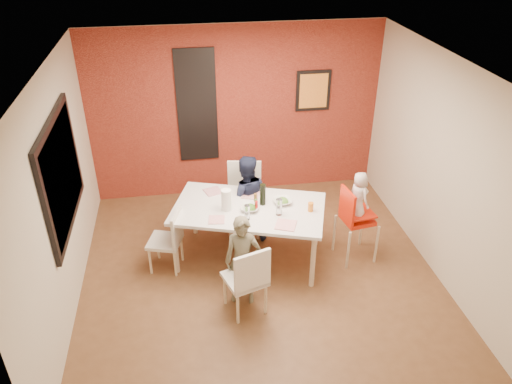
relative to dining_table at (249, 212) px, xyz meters
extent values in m
plane|color=brown|center=(0.08, -0.36, -0.72)|extent=(4.50, 4.50, 0.00)
cube|color=silver|center=(0.08, -0.36, 1.98)|extent=(4.50, 4.50, 0.02)
cube|color=beige|center=(0.08, 1.89, 0.63)|extent=(4.50, 0.02, 2.70)
cube|color=beige|center=(0.08, -2.61, 0.63)|extent=(4.50, 0.02, 2.70)
cube|color=beige|center=(-2.17, -0.36, 0.63)|extent=(0.02, 4.50, 2.70)
cube|color=beige|center=(2.33, -0.36, 0.63)|extent=(0.02, 4.50, 2.70)
cube|color=maroon|center=(0.08, 1.87, 0.63)|extent=(4.50, 0.02, 2.70)
cube|color=black|center=(-2.14, -0.16, 0.83)|extent=(0.05, 1.70, 1.30)
cube|color=black|center=(-2.12, -0.16, 0.83)|extent=(0.02, 1.55, 1.15)
cube|color=silver|center=(-0.52, 1.86, 0.78)|extent=(0.55, 0.03, 1.70)
cube|color=black|center=(-0.52, 1.85, 0.78)|extent=(0.60, 0.03, 1.76)
cube|color=black|center=(1.28, 1.85, 0.93)|extent=(0.54, 0.03, 0.64)
cube|color=gold|center=(1.28, 1.84, 0.93)|extent=(0.44, 0.01, 0.54)
cube|color=silver|center=(0.00, 0.00, 0.05)|extent=(2.14, 1.60, 0.04)
cylinder|color=#CAB296|center=(-0.97, -0.15, -0.35)|extent=(0.06, 0.06, 0.75)
cylinder|color=#CAB296|center=(-0.69, 0.69, -0.35)|extent=(0.06, 0.06, 0.75)
cylinder|color=#CAB296|center=(0.69, -0.69, -0.35)|extent=(0.06, 0.06, 0.75)
cylinder|color=#CAB296|center=(0.97, 0.15, -0.35)|extent=(0.06, 0.06, 0.75)
cube|color=white|center=(-0.19, -0.96, -0.28)|extent=(0.55, 0.55, 0.05)
cube|color=white|center=(-0.13, -1.15, -0.03)|extent=(0.43, 0.17, 0.49)
cylinder|color=beige|center=(-0.08, -0.74, -0.51)|extent=(0.04, 0.04, 0.43)
cylinder|color=beige|center=(0.04, -1.08, -0.51)|extent=(0.04, 0.04, 0.43)
cylinder|color=beige|center=(-0.41, -0.85, -0.51)|extent=(0.04, 0.04, 0.43)
cylinder|color=beige|center=(-0.30, -1.19, -0.51)|extent=(0.04, 0.04, 0.43)
cube|color=beige|center=(0.02, 0.63, -0.24)|extent=(0.55, 0.55, 0.05)
cube|color=beige|center=(0.06, 0.85, 0.03)|extent=(0.48, 0.12, 0.54)
cylinder|color=#CAB096|center=(-0.20, 0.47, -0.49)|extent=(0.04, 0.04, 0.47)
cylinder|color=#CAB096|center=(-0.13, 0.86, -0.49)|extent=(0.04, 0.04, 0.47)
cylinder|color=#CAB096|center=(0.18, 0.41, -0.49)|extent=(0.04, 0.04, 0.47)
cylinder|color=#CAB096|center=(0.25, 0.79, -0.49)|extent=(0.04, 0.04, 0.47)
cube|color=silver|center=(-1.10, -0.03, -0.32)|extent=(0.50, 0.50, 0.05)
cube|color=silver|center=(-0.92, -0.08, -0.09)|extent=(0.15, 0.39, 0.46)
cylinder|color=beige|center=(-1.21, 0.17, -0.53)|extent=(0.03, 0.03, 0.39)
cylinder|color=beige|center=(-0.89, 0.08, -0.53)|extent=(0.03, 0.03, 0.39)
cylinder|color=beige|center=(-1.30, -0.14, -0.53)|extent=(0.03, 0.03, 0.39)
cylinder|color=beige|center=(-0.99, -0.24, -0.53)|extent=(0.03, 0.03, 0.39)
cube|color=red|center=(1.40, -0.19, -0.13)|extent=(0.42, 0.42, 0.05)
cube|color=red|center=(1.23, -0.22, 0.12)|extent=(0.09, 0.37, 0.43)
cube|color=red|center=(1.40, -0.19, -0.03)|extent=(0.42, 0.42, 0.02)
cylinder|color=#BEAB8D|center=(1.64, -0.37, -0.44)|extent=(0.03, 0.03, 0.57)
cylinder|color=#BEAB8D|center=(1.23, -0.43, -0.44)|extent=(0.03, 0.03, 0.57)
cylinder|color=#BEAB8D|center=(1.57, 0.04, -0.44)|extent=(0.03, 0.03, 0.57)
cylinder|color=#BEAB8D|center=(1.17, -0.02, -0.44)|extent=(0.03, 0.03, 0.57)
imported|color=brown|center=(-0.19, -0.80, -0.15)|extent=(0.47, 0.36, 1.16)
imported|color=#161B32|center=(0.02, 0.47, -0.08)|extent=(0.63, 0.50, 1.28)
imported|color=beige|center=(1.38, -0.19, 0.23)|extent=(0.30, 0.37, 0.65)
cube|color=white|center=(-0.43, -0.23, 0.08)|extent=(0.22, 0.22, 0.01)
cube|color=silver|center=(0.07, 0.30, 0.08)|extent=(0.29, 0.29, 0.01)
cube|color=white|center=(0.38, -0.47, 0.08)|extent=(0.31, 0.31, 0.01)
cube|color=silver|center=(-0.42, 0.47, 0.08)|extent=(0.28, 0.28, 0.01)
imported|color=white|center=(0.01, -0.06, 0.10)|extent=(0.29, 0.29, 0.06)
imported|color=white|center=(0.45, 0.03, 0.10)|extent=(0.25, 0.25, 0.06)
cylinder|color=black|center=(0.19, 0.05, 0.22)|extent=(0.08, 0.08, 0.29)
cylinder|color=white|center=(-0.06, -0.27, 0.17)|extent=(0.07, 0.07, 0.20)
cylinder|color=silver|center=(0.35, -0.22, 0.18)|extent=(0.08, 0.08, 0.22)
cylinder|color=white|center=(-0.29, -0.01, 0.21)|extent=(0.13, 0.13, 0.28)
cylinder|color=#B81213|center=(0.09, -0.08, 0.14)|extent=(0.03, 0.03, 0.13)
cylinder|color=#376C24|center=(0.09, -0.03, 0.13)|extent=(0.03, 0.03, 0.13)
cylinder|color=brown|center=(0.10, 0.06, 0.15)|extent=(0.04, 0.04, 0.16)
cylinder|color=orange|center=(0.76, -0.21, 0.13)|extent=(0.07, 0.07, 0.12)
camera|label=1|loc=(-0.76, -5.35, 3.46)|focal=35.00mm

